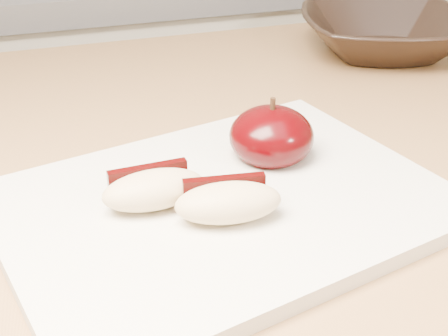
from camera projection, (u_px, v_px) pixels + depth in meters
name	position (u px, v px, depth m)	size (l,w,h in m)	color
back_cabinet	(92.00, 183.00, 1.35)	(2.40, 0.62, 0.94)	silver
cutting_board	(224.00, 205.00, 0.47)	(0.32, 0.24, 0.01)	silver
apple_half	(271.00, 136.00, 0.51)	(0.09, 0.09, 0.06)	black
apple_wedge_a	(153.00, 189.00, 0.45)	(0.08, 0.04, 0.03)	#D1B585
apple_wedge_b	(228.00, 201.00, 0.43)	(0.08, 0.05, 0.03)	#D1B585
bowl	(384.00, 33.00, 0.78)	(0.21, 0.21, 0.05)	black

